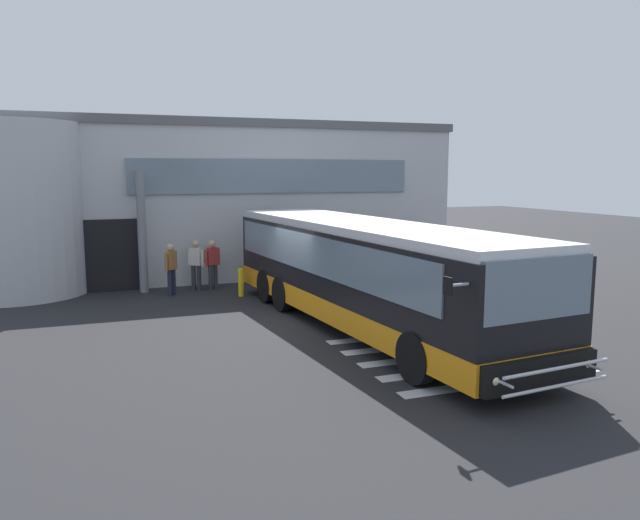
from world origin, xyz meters
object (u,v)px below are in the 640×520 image
Objects in this scene: safety_bollard_yellow at (241,282)px; passenger_near_column at (171,267)px; entry_support_column at (142,232)px; bus_main_foreground at (365,276)px; passenger_at_curb_edge at (212,261)px; passenger_by_doorway at (196,263)px.

passenger_near_column is at bearing 156.03° from safety_bollard_yellow.
entry_support_column is 8.44m from bus_main_foreground.
bus_main_foreground is at bearing -67.65° from safety_bollard_yellow.
passenger_near_column is 1.86× the size of safety_bollard_yellow.
passenger_at_curb_edge reaches higher than safety_bollard_yellow.
passenger_near_column and passenger_at_curb_edge have the same top height.
entry_support_column is at bearing 171.54° from passenger_at_curb_edge.
entry_support_column is at bearing 171.03° from passenger_by_doorway.
safety_bollard_yellow is at bearing 112.35° from bus_main_foreground.
passenger_near_column is 1.00× the size of passenger_by_doorway.
passenger_at_curb_edge is 1.86× the size of safety_bollard_yellow.
passenger_at_curb_edge is at bearing 113.72° from safety_bollard_yellow.
passenger_near_column is 2.31m from safety_bollard_yellow.
bus_main_foreground reaches higher than safety_bollard_yellow.
passenger_near_column is at bearing 124.81° from bus_main_foreground.
bus_main_foreground is 7.38× the size of passenger_at_curb_edge.
bus_main_foreground is at bearing -55.19° from passenger_near_column.
bus_main_foreground is 5.50m from safety_bollard_yellow.
bus_main_foreground is at bearing -67.33° from passenger_at_curb_edge.
passenger_at_curb_edge is at bearing -6.83° from passenger_by_doorway.
bus_main_foreground reaches higher than passenger_by_doorway.
entry_support_column is 3.72m from safety_bollard_yellow.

